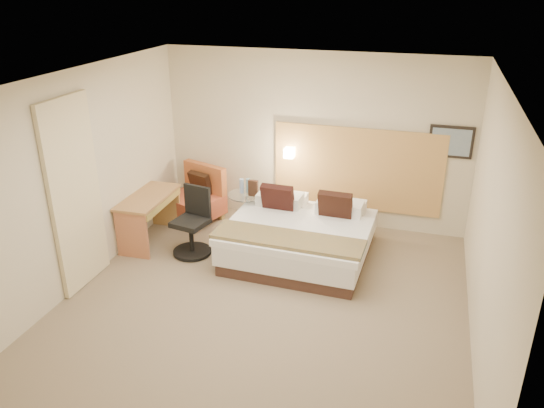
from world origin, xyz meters
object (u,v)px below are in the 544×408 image
(bed, at_px, (301,236))
(lounge_chair, at_px, (196,199))
(desk, at_px, (150,206))
(desk_chair, at_px, (193,227))
(side_table, at_px, (247,211))

(bed, distance_m, lounge_chair, 2.07)
(desk, height_order, desk_chair, desk_chair)
(side_table, bearing_deg, desk_chair, -120.52)
(desk, bearing_deg, side_table, 29.16)
(lounge_chair, distance_m, desk_chair, 1.18)
(side_table, height_order, desk_chair, desk_chair)
(bed, xyz_separation_m, desk, (-2.24, -0.20, 0.26))
(lounge_chair, bearing_deg, bed, -20.67)
(desk_chair, bearing_deg, side_table, 59.48)
(desk, xyz_separation_m, desk_chair, (0.75, -0.16, -0.17))
(bed, relative_size, desk_chair, 2.05)
(desk_chair, bearing_deg, bed, 13.50)
(bed, distance_m, side_table, 1.11)
(bed, xyz_separation_m, side_table, (-0.99, 0.50, 0.04))
(bed, bearing_deg, lounge_chair, 159.33)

